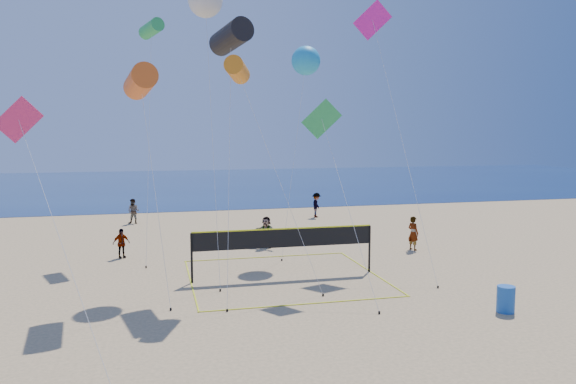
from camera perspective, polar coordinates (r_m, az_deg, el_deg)
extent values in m
cube|color=navy|center=(72.24, -10.31, 0.82)|extent=(140.00, 50.00, 0.03)
imported|color=gray|center=(30.90, -16.59, -5.02)|extent=(0.99, 0.73, 1.57)
imported|color=gray|center=(32.21, -2.22, -4.10)|extent=(1.61, 1.50, 1.81)
imported|color=gray|center=(32.34, 12.60, -4.11)|extent=(0.69, 0.82, 1.91)
imported|color=gray|center=(41.97, -15.43, -1.91)|extent=(1.07, 0.96, 1.81)
imported|color=gray|center=(43.53, 2.91, -1.34)|extent=(1.21, 1.42, 1.91)
cylinder|color=#1B58B4|center=(22.54, 21.25, -10.11)|extent=(0.69, 0.69, 0.98)
cylinder|color=black|center=(25.14, -9.76, -6.64)|extent=(0.10, 0.10, 2.22)
cylinder|color=black|center=(26.98, 8.27, -5.73)|extent=(0.10, 0.10, 2.22)
cube|color=black|center=(25.60, -0.41, -4.73)|extent=(8.33, 0.05, 0.83)
cube|color=#F3FF1A|center=(25.52, -0.42, -3.75)|extent=(8.33, 0.06, 0.06)
cube|color=#F3FF1A|center=(22.12, 2.11, -11.29)|extent=(8.53, 0.08, 0.02)
cube|color=#F3FF1A|center=(29.95, -2.25, -6.63)|extent=(8.53, 0.08, 0.02)
cylinder|color=#DD5C1C|center=(23.42, -14.77, 10.79)|extent=(1.43, 2.59, 1.34)
cylinder|color=silver|center=(22.18, -13.35, 0.01)|extent=(0.92, 2.59, 8.57)
cylinder|color=black|center=(21.80, -11.83, -11.58)|extent=(0.08, 0.08, 0.10)
cylinder|color=black|center=(25.68, -5.81, 15.40)|extent=(1.76, 2.78, 1.41)
cylinder|color=silver|center=(22.86, -5.99, 3.05)|extent=(0.98, 4.98, 10.73)
cylinder|color=black|center=(21.35, -6.21, -11.87)|extent=(0.08, 0.08, 0.10)
cylinder|color=orange|center=(23.77, -5.18, 12.25)|extent=(1.36, 2.05, 1.03)
cylinder|color=silver|center=(22.93, -0.84, 1.08)|extent=(3.10, 2.22, 9.13)
cylinder|color=black|center=(23.15, 3.58, -10.40)|extent=(0.08, 0.08, 0.10)
cube|color=#F42E6B|center=(20.23, -25.70, 6.63)|extent=(1.56, 0.24, 1.53)
cylinder|color=silver|center=(17.48, -22.13, -4.54)|extent=(3.06, 5.60, 6.98)
cube|color=green|center=(24.49, 3.44, 7.42)|extent=(1.71, 0.50, 1.75)
cylinder|color=silver|center=(22.52, 6.12, -1.60)|extent=(0.77, 4.86, 7.14)
cylinder|color=black|center=(21.25, 9.25, -12.00)|extent=(0.08, 0.08, 0.10)
cube|color=#ED1DA8|center=(31.43, 8.58, 16.89)|extent=(2.09, 0.38, 2.09)
cylinder|color=silver|center=(27.48, 11.47, 5.30)|extent=(0.14, 7.49, 12.48)
cylinder|color=black|center=(25.06, 14.99, -9.30)|extent=(0.08, 0.08, 0.10)
sphere|color=silver|center=(28.31, -8.40, 18.73)|extent=(1.77, 1.77, 1.64)
cylinder|color=silver|center=(25.31, -7.70, 5.65)|extent=(0.05, 4.68, 12.79)
cylinder|color=black|center=(23.92, -6.90, -9.88)|extent=(0.08, 0.08, 0.10)
sphere|color=#1F9AD7|center=(31.71, 1.83, 13.19)|extent=(2.03, 2.03, 1.59)
cylinder|color=silver|center=(29.95, 0.64, 3.57)|extent=(2.02, 2.69, 10.48)
cylinder|color=black|center=(29.14, -0.64, -6.91)|extent=(0.08, 0.08, 0.10)
cylinder|color=green|center=(33.51, -13.70, 15.83)|extent=(1.47, 2.02, 1.02)
cylinder|color=silver|center=(30.38, -13.95, 5.16)|extent=(0.61, 5.30, 12.32)
cylinder|color=black|center=(28.52, -14.22, -7.39)|extent=(0.08, 0.08, 0.10)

